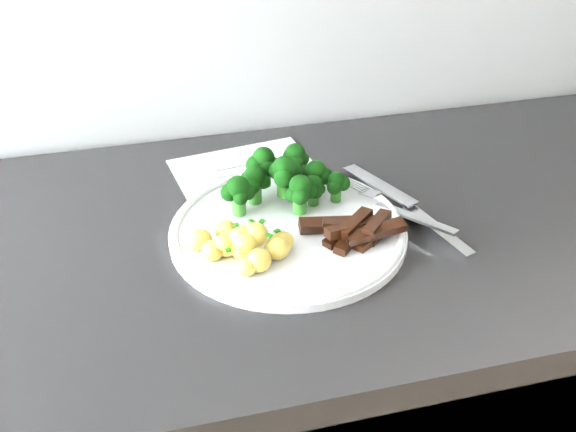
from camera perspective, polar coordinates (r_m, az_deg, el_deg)
The scene contains 7 objects.
recipe_paper at distance 0.98m, azimuth -2.10°, elevation 1.90°, with size 0.25×0.32×0.00m.
plate at distance 0.89m, azimuth -0.00°, elevation -1.15°, with size 0.31×0.31×0.02m.
broccoli at distance 0.92m, azimuth -0.33°, elevation 3.25°, with size 0.18×0.12×0.07m.
potatoes at distance 0.83m, azimuth -3.70°, elevation -2.49°, with size 0.13×0.11×0.05m.
beef_strips at distance 0.86m, azimuth 5.63°, elevation -1.12°, with size 0.13×0.08×0.03m.
fork at distance 0.92m, azimuth 9.32°, elevation 0.57°, with size 0.11×0.17×0.02m.
knife at distance 0.92m, azimuth 11.01°, elevation -0.16°, with size 0.10×0.25×0.03m.
Camera 1 is at (-0.29, 0.96, 1.40)m, focal length 42.46 mm.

